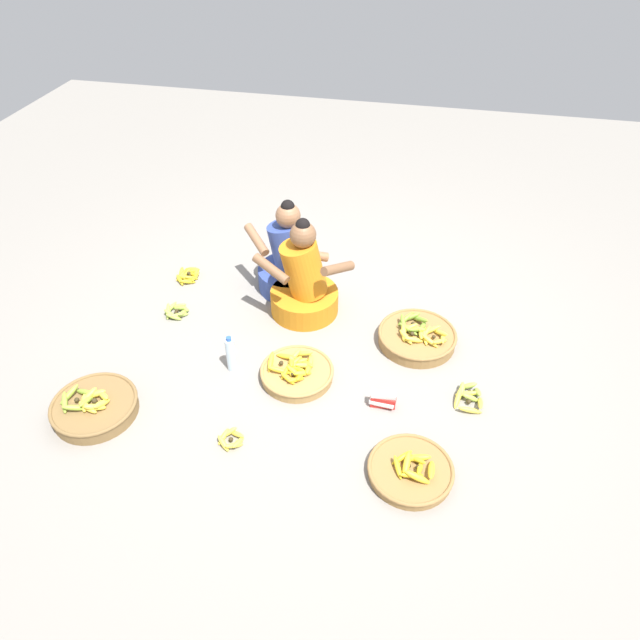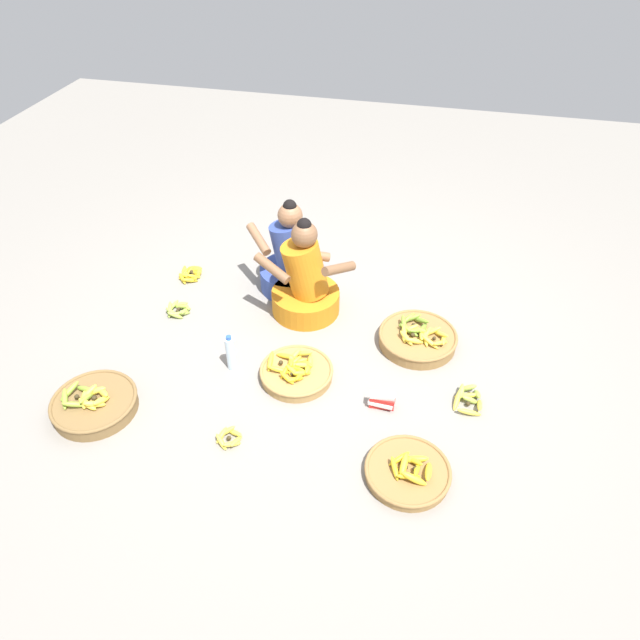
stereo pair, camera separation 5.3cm
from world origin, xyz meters
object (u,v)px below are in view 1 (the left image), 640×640
at_px(banana_basket_mid_left, 411,470).
at_px(water_bottle, 231,354).
at_px(loose_bananas_back_left, 189,275).
at_px(banana_basket_back_center, 417,336).
at_px(banana_basket_near_vendor, 297,372).
at_px(packet_carton_stack, 383,400).
at_px(vendor_woman_behind, 290,261).
at_px(loose_bananas_front_center, 231,439).
at_px(loose_bananas_front_left, 176,311).
at_px(vendor_woman_front, 304,284).
at_px(loose_bananas_mid_right, 469,397).
at_px(banana_basket_near_bicycle, 94,406).

xyz_separation_m(banana_basket_mid_left, water_bottle, (-1.29, 0.61, 0.09)).
bearing_deg(loose_bananas_back_left, banana_basket_back_center, -12.05).
height_order(banana_basket_near_vendor, packet_carton_stack, banana_basket_near_vendor).
xyz_separation_m(vendor_woman_behind, packet_carton_stack, (0.90, -1.13, -0.19)).
xyz_separation_m(loose_bananas_front_center, packet_carton_stack, (0.86, 0.48, 0.03)).
height_order(vendor_woman_behind, loose_bananas_front_left, vendor_woman_behind).
xyz_separation_m(vendor_woman_front, banana_basket_back_center, (0.88, -0.19, -0.20)).
bearing_deg(loose_bananas_mid_right, vendor_woman_front, 151.72).
height_order(loose_bananas_mid_right, water_bottle, water_bottle).
relative_size(vendor_woman_behind, packet_carton_stack, 4.59).
height_order(loose_bananas_front_center, loose_bananas_front_left, loose_bananas_front_left).
distance_m(loose_bananas_front_left, water_bottle, 0.78).
bearing_deg(loose_bananas_front_center, loose_bananas_back_left, 120.04).
xyz_separation_m(loose_bananas_front_left, packet_carton_stack, (1.67, -0.60, 0.03)).
xyz_separation_m(banana_basket_near_bicycle, loose_bananas_front_left, (0.11, 1.04, -0.03)).
relative_size(banana_basket_near_bicycle, loose_bananas_mid_right, 2.08).
xyz_separation_m(vendor_woman_front, loose_bananas_front_center, (-0.15, -1.33, -0.23)).
bearing_deg(loose_bananas_front_center, banana_basket_near_vendor, 67.24).
bearing_deg(banana_basket_near_vendor, packet_carton_stack, -13.10).
bearing_deg(vendor_woman_front, banana_basket_back_center, -12.22).
height_order(loose_bananas_front_left, water_bottle, water_bottle).
bearing_deg(water_bottle, banana_basket_mid_left, -25.45).
distance_m(vendor_woman_front, loose_bananas_back_left, 1.09).
relative_size(loose_bananas_back_left, loose_bananas_front_center, 1.37).
relative_size(loose_bananas_mid_right, packet_carton_stack, 1.53).
relative_size(banana_basket_mid_left, banana_basket_near_vendor, 1.00).
distance_m(banana_basket_mid_left, loose_bananas_front_left, 2.19).
xyz_separation_m(banana_basket_near_bicycle, loose_bananas_back_left, (0.02, 1.51, -0.03)).
relative_size(banana_basket_near_bicycle, packet_carton_stack, 3.18).
bearing_deg(banana_basket_near_bicycle, vendor_woman_front, 50.53).
distance_m(vendor_woman_front, banana_basket_near_vendor, 0.75).
bearing_deg(banana_basket_near_vendor, banana_basket_mid_left, -36.93).
distance_m(loose_bananas_mid_right, packet_carton_stack, 0.57).
relative_size(banana_basket_near_vendor, banana_basket_near_bicycle, 0.92).
height_order(loose_bananas_back_left, loose_bananas_mid_right, loose_bananas_mid_right).
height_order(banana_basket_mid_left, banana_basket_back_center, banana_basket_back_center).
xyz_separation_m(banana_basket_back_center, water_bottle, (-1.22, -0.53, 0.08)).
xyz_separation_m(banana_basket_near_bicycle, banana_basket_back_center, (1.95, 1.10, 0.00)).
bearing_deg(banana_basket_back_center, loose_bananas_front_left, -178.11).
bearing_deg(loose_bananas_front_center, vendor_woman_front, 83.78).
bearing_deg(loose_bananas_back_left, vendor_woman_behind, 3.87).
xyz_separation_m(banana_basket_back_center, loose_bananas_front_left, (-1.84, -0.06, -0.03)).
xyz_separation_m(banana_basket_near_vendor, water_bottle, (-0.46, -0.01, 0.08)).
distance_m(vendor_woman_front, banana_basket_back_center, 0.92).
bearing_deg(banana_basket_mid_left, banana_basket_near_vendor, 143.07).
bearing_deg(vendor_woman_behind, packet_carton_stack, -51.45).
bearing_deg(vendor_woman_behind, loose_bananas_front_left, -145.53).
relative_size(banana_basket_back_center, loose_bananas_front_center, 3.11).
relative_size(vendor_woman_behind, loose_bananas_back_left, 3.16).
bearing_deg(loose_bananas_mid_right, banana_basket_back_center, 127.99).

